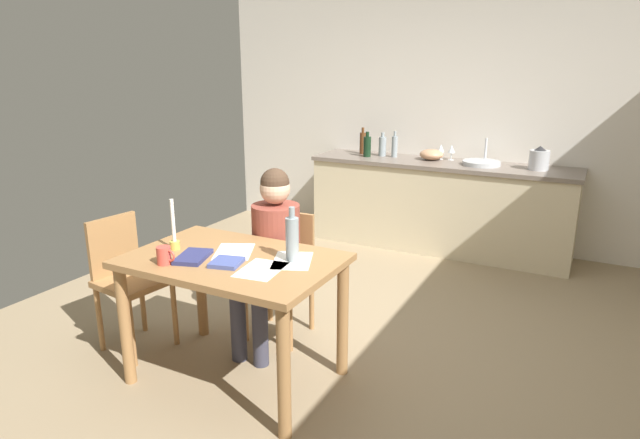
{
  "coord_description": "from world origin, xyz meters",
  "views": [
    {
      "loc": [
        1.4,
        -3.05,
        1.85
      ],
      "look_at": [
        -0.2,
        0.01,
        0.85
      ],
      "focal_mm": 30.49,
      "sensor_mm": 36.0,
      "label": 1
    }
  ],
  "objects_px": {
    "book_magazine": "(227,262)",
    "wine_glass_by_kettle": "(441,149)",
    "bottle_wine_red": "(382,146)",
    "mixing_bowl": "(431,154)",
    "chair_side_empty": "(128,276)",
    "wine_bottle_on_table": "(292,238)",
    "wine_glass_near_sink": "(452,149)",
    "book_cookery": "(193,257)",
    "stovetop_kettle": "(539,159)",
    "coffee_mug": "(164,255)",
    "sink_unit": "(481,163)",
    "bottle_oil": "(363,143)",
    "person_seated": "(271,247)",
    "bottle_sauce": "(395,146)",
    "dining_table": "(233,278)",
    "candlestick": "(174,235)",
    "chair_at_table": "(283,269)",
    "bottle_vinegar": "(367,146)"
  },
  "relations": [
    {
      "from": "book_magazine",
      "to": "wine_glass_by_kettle",
      "type": "relative_size",
      "value": 1.07
    },
    {
      "from": "bottle_wine_red",
      "to": "mixing_bowl",
      "type": "distance_m",
      "value": 0.53
    },
    {
      "from": "chair_side_empty",
      "to": "mixing_bowl",
      "type": "height_order",
      "value": "mixing_bowl"
    },
    {
      "from": "wine_bottle_on_table",
      "to": "wine_glass_near_sink",
      "type": "relative_size",
      "value": 2.03
    },
    {
      "from": "book_cookery",
      "to": "stovetop_kettle",
      "type": "height_order",
      "value": "stovetop_kettle"
    },
    {
      "from": "coffee_mug",
      "to": "sink_unit",
      "type": "height_order",
      "value": "sink_unit"
    },
    {
      "from": "book_magazine",
      "to": "book_cookery",
      "type": "distance_m",
      "value": 0.22
    },
    {
      "from": "bottle_wine_red",
      "to": "bottle_oil",
      "type": "bearing_deg",
      "value": 171.13
    },
    {
      "from": "person_seated",
      "to": "bottle_sauce",
      "type": "distance_m",
      "value": 2.52
    },
    {
      "from": "dining_table",
      "to": "bottle_wine_red",
      "type": "bearing_deg",
      "value": 94.92
    },
    {
      "from": "candlestick",
      "to": "mixing_bowl",
      "type": "height_order",
      "value": "candlestick"
    },
    {
      "from": "stovetop_kettle",
      "to": "candlestick",
      "type": "bearing_deg",
      "value": -119.57
    },
    {
      "from": "dining_table",
      "to": "coffee_mug",
      "type": "distance_m",
      "value": 0.41
    },
    {
      "from": "candlestick",
      "to": "bottle_wine_red",
      "type": "relative_size",
      "value": 1.24
    },
    {
      "from": "person_seated",
      "to": "candlestick",
      "type": "distance_m",
      "value": 0.66
    },
    {
      "from": "book_cookery",
      "to": "person_seated",
      "type": "bearing_deg",
      "value": 60.03
    },
    {
      "from": "chair_at_table",
      "to": "bottle_oil",
      "type": "bearing_deg",
      "value": 100.4
    },
    {
      "from": "bottle_vinegar",
      "to": "bottle_wine_red",
      "type": "distance_m",
      "value": 0.17
    },
    {
      "from": "dining_table",
      "to": "book_magazine",
      "type": "bearing_deg",
      "value": -69.71
    },
    {
      "from": "dining_table",
      "to": "stovetop_kettle",
      "type": "height_order",
      "value": "stovetop_kettle"
    },
    {
      "from": "bottle_oil",
      "to": "stovetop_kettle",
      "type": "bearing_deg",
      "value": -3.04
    },
    {
      "from": "coffee_mug",
      "to": "candlestick",
      "type": "relative_size",
      "value": 0.38
    },
    {
      "from": "chair_side_empty",
      "to": "wine_bottle_on_table",
      "type": "bearing_deg",
      "value": 5.47
    },
    {
      "from": "wine_glass_by_kettle",
      "to": "bottle_wine_red",
      "type": "bearing_deg",
      "value": -171.2
    },
    {
      "from": "wine_bottle_on_table",
      "to": "sink_unit",
      "type": "xyz_separation_m",
      "value": [
        0.45,
        2.82,
        0.01
      ]
    },
    {
      "from": "chair_at_table",
      "to": "person_seated",
      "type": "bearing_deg",
      "value": -86.83
    },
    {
      "from": "person_seated",
      "to": "book_cookery",
      "type": "relative_size",
      "value": 4.9
    },
    {
      "from": "candlestick",
      "to": "wine_bottle_on_table",
      "type": "height_order",
      "value": "wine_bottle_on_table"
    },
    {
      "from": "dining_table",
      "to": "candlestick",
      "type": "relative_size",
      "value": 3.92
    },
    {
      "from": "person_seated",
      "to": "bottle_vinegar",
      "type": "xyz_separation_m",
      "value": [
        -0.33,
        2.38,
        0.33
      ]
    },
    {
      "from": "book_magazine",
      "to": "bottle_vinegar",
      "type": "bearing_deg",
      "value": 84.05
    },
    {
      "from": "person_seated",
      "to": "candlestick",
      "type": "relative_size",
      "value": 3.89
    },
    {
      "from": "bottle_vinegar",
      "to": "bottle_sauce",
      "type": "bearing_deg",
      "value": 22.95
    },
    {
      "from": "mixing_bowl",
      "to": "stovetop_kettle",
      "type": "distance_m",
      "value": 1.03
    },
    {
      "from": "bottle_wine_red",
      "to": "book_cookery",
      "type": "bearing_deg",
      "value": -88.65
    },
    {
      "from": "mixing_bowl",
      "to": "book_magazine",
      "type": "bearing_deg",
      "value": -94.24
    },
    {
      "from": "bottle_oil",
      "to": "stovetop_kettle",
      "type": "relative_size",
      "value": 1.29
    },
    {
      "from": "chair_at_table",
      "to": "coffee_mug",
      "type": "bearing_deg",
      "value": -102.77
    },
    {
      "from": "chair_side_empty",
      "to": "stovetop_kettle",
      "type": "distance_m",
      "value": 3.68
    },
    {
      "from": "dining_table",
      "to": "bottle_sauce",
      "type": "bearing_deg",
      "value": 92.32
    },
    {
      "from": "wine_bottle_on_table",
      "to": "book_magazine",
      "type": "bearing_deg",
      "value": -142.77
    },
    {
      "from": "bottle_wine_red",
      "to": "bottle_sauce",
      "type": "xyz_separation_m",
      "value": [
        0.14,
        -0.0,
        0.01
      ]
    },
    {
      "from": "stovetop_kettle",
      "to": "book_cookery",
      "type": "bearing_deg",
      "value": -115.85
    },
    {
      "from": "bottle_sauce",
      "to": "book_cookery",
      "type": "bearing_deg",
      "value": -91.16
    },
    {
      "from": "chair_side_empty",
      "to": "bottle_sauce",
      "type": "height_order",
      "value": "bottle_sauce"
    },
    {
      "from": "book_cookery",
      "to": "mixing_bowl",
      "type": "relative_size",
      "value": 1.02
    },
    {
      "from": "bottle_sauce",
      "to": "wine_glass_near_sink",
      "type": "bearing_deg",
      "value": 9.68
    },
    {
      "from": "sink_unit",
      "to": "bottle_wine_red",
      "type": "height_order",
      "value": "bottle_wine_red"
    },
    {
      "from": "bottle_sauce",
      "to": "sink_unit",
      "type": "bearing_deg",
      "value": -3.07
    },
    {
      "from": "person_seated",
      "to": "mixing_bowl",
      "type": "bearing_deg",
      "value": 82.66
    }
  ]
}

